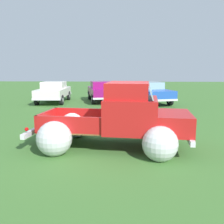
{
  "coord_description": "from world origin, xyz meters",
  "views": [
    {
      "loc": [
        0.43,
        -7.09,
        2.28
      ],
      "look_at": [
        0.0,
        1.67,
        0.76
      ],
      "focal_mm": 39.47,
      "sensor_mm": 36.0,
      "label": 1
    }
  ],
  "objects_px": {
    "show_car_1": "(102,91)",
    "show_car_2": "(149,91)",
    "vintage_pickup_truck": "(122,122)",
    "spectator_0": "(126,98)",
    "lane_cone_0": "(146,118)",
    "show_car_0": "(54,91)"
  },
  "relations": [
    {
      "from": "show_car_1",
      "to": "lane_cone_0",
      "type": "bearing_deg",
      "value": 4.72
    },
    {
      "from": "show_car_2",
      "to": "vintage_pickup_truck",
      "type": "bearing_deg",
      "value": -26.76
    },
    {
      "from": "show_car_0",
      "to": "show_car_1",
      "type": "xyz_separation_m",
      "value": [
        3.37,
        0.63,
        0.0
      ]
    },
    {
      "from": "spectator_0",
      "to": "show_car_1",
      "type": "bearing_deg",
      "value": -24.31
    },
    {
      "from": "vintage_pickup_truck",
      "to": "spectator_0",
      "type": "height_order",
      "value": "vintage_pickup_truck"
    },
    {
      "from": "lane_cone_0",
      "to": "spectator_0",
      "type": "bearing_deg",
      "value": 113.38
    },
    {
      "from": "show_car_1",
      "to": "show_car_2",
      "type": "relative_size",
      "value": 0.91
    },
    {
      "from": "spectator_0",
      "to": "lane_cone_0",
      "type": "bearing_deg",
      "value": 162.98
    },
    {
      "from": "show_car_0",
      "to": "spectator_0",
      "type": "distance_m",
      "value": 7.13
    },
    {
      "from": "lane_cone_0",
      "to": "vintage_pickup_truck",
      "type": "bearing_deg",
      "value": -107.41
    },
    {
      "from": "show_car_0",
      "to": "spectator_0",
      "type": "bearing_deg",
      "value": 41.73
    },
    {
      "from": "show_car_1",
      "to": "spectator_0",
      "type": "distance_m",
      "value": 5.93
    },
    {
      "from": "vintage_pickup_truck",
      "to": "lane_cone_0",
      "type": "distance_m",
      "value": 3.18
    },
    {
      "from": "show_car_1",
      "to": "show_car_2",
      "type": "bearing_deg",
      "value": 66.2
    },
    {
      "from": "show_car_1",
      "to": "spectator_0",
      "type": "xyz_separation_m",
      "value": [
        1.64,
        -5.69,
        0.13
      ]
    },
    {
      "from": "vintage_pickup_truck",
      "to": "show_car_0",
      "type": "bearing_deg",
      "value": 121.92
    },
    {
      "from": "show_car_0",
      "to": "spectator_0",
      "type": "xyz_separation_m",
      "value": [
        5.02,
        -5.06,
        0.13
      ]
    },
    {
      "from": "show_car_0",
      "to": "lane_cone_0",
      "type": "xyz_separation_m",
      "value": [
        5.82,
        -6.93,
        -0.47
      ]
    },
    {
      "from": "show_car_0",
      "to": "lane_cone_0",
      "type": "relative_size",
      "value": 6.81
    },
    {
      "from": "show_car_0",
      "to": "spectator_0",
      "type": "height_order",
      "value": "spectator_0"
    },
    {
      "from": "show_car_0",
      "to": "show_car_2",
      "type": "bearing_deg",
      "value": 87.22
    },
    {
      "from": "show_car_0",
      "to": "show_car_2",
      "type": "xyz_separation_m",
      "value": [
        6.63,
        0.03,
        0.01
      ]
    }
  ]
}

